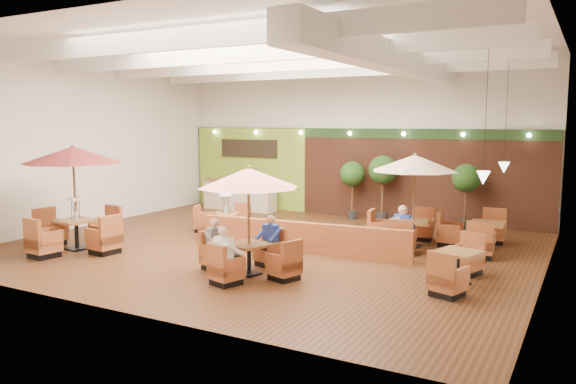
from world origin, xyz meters
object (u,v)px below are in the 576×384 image
Objects in this scene: table_0 at (74,180)px; topiary_1 at (383,172)px; topiary_0 at (352,176)px; diner_3 at (403,225)px; diner_2 at (216,238)px; booth_divider at (301,237)px; table_1 at (249,200)px; table_4 at (458,268)px; diner_4 at (403,226)px; diner_1 at (269,235)px; table_5 at (476,236)px; service_counter at (240,195)px; topiary_2 at (466,181)px; table_3 at (220,220)px; diner_0 at (226,249)px; table_2 at (412,179)px.

topiary_1 is at bearing 60.85° from table_0.
topiary_0 is 2.47× the size of diner_3.
topiary_1 is 8.18m from diner_2.
booth_divider is 2.32× the size of table_1.
table_4 is at bearing 35.85° from table_1.
diner_3 is 0.02m from diner_4.
diner_1 reaches higher than diner_2.
table_5 reaches higher than booth_divider.
diner_3 is (2.39, 1.20, 0.36)m from booth_divider.
table_5 is at bearing 26.06° from diner_4.
table_4 is 5.48m from diner_2.
booth_divider is 7.79× the size of diner_2.
service_counter is at bearing -178.03° from topiary_1.
table_1 is (5.45, -7.82, 1.13)m from service_counter.
table_1 is 6.69m from table_5.
booth_divider is at bearing -81.61° from topiary_0.
topiary_2 is at bearing 64.21° from diner_4.
topiary_2 is at bearing 1.33° from service_counter.
table_3 is 4.29m from diner_2.
booth_divider is at bearing 105.88° from table_1.
diner_0 is (3.32, -4.45, 0.33)m from table_3.
table_5 is at bearing 10.04° from table_2.
table_5 is 3.44× the size of diner_1.
diner_1 is at bearing -114.13° from topiary_2.
topiary_1 is at bearing -180.00° from topiary_2.
table_0 is 11.02m from table_5.
table_3 is at bearing 177.94° from diner_3.
diner_3 is at bearing -119.20° from diner_1.
service_counter is 8.05m from table_0.
table_3 is at bearing 150.44° from table_1.
booth_divider is at bearing -119.43° from topiary_2.
topiary_2 is (-0.88, 2.88, 1.21)m from table_5.
diner_1 is (-4.06, -4.23, 0.38)m from table_5.
diner_1 is at bearing -155.00° from table_4.
topiary_2 is 4.48m from diner_3.
diner_2 is at bearing -99.10° from topiary_1.
topiary_2 is 2.76× the size of diner_1.
diner_2 is at bearing -132.24° from table_2.
table_5 is (-0.29, 3.68, 0.01)m from table_4.
topiary_2 is at bearing 85.59° from table_1.
table_2 is at bearing 85.81° from diner_0.
table_2 reaches higher than booth_divider.
table_0 is 1.09× the size of table_2.
diner_0 is at bearing 58.60° from diner_2.
service_counter is at bearing -39.37° from diner_1.
table_2 is 4.03m from table_4.
booth_divider is 3.54m from table_3.
table_0 is 1.21× the size of table_3.
service_counter is at bearing 131.31° from booth_divider.
topiary_1 is 4.91m from diner_4.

